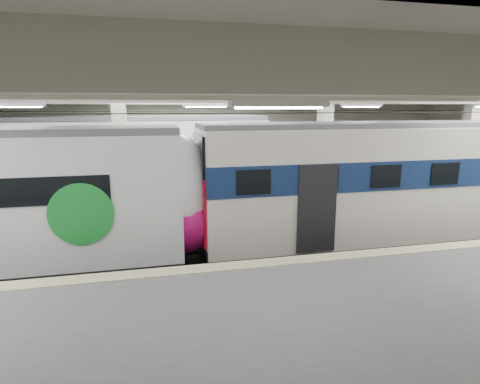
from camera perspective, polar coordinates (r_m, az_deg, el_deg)
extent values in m
cube|color=black|center=(13.34, -3.23, -9.74)|extent=(36.00, 24.00, 0.10)
cube|color=silver|center=(12.40, -3.55, 15.05)|extent=(36.00, 24.00, 0.20)
cube|color=beige|center=(22.41, -7.77, 6.47)|extent=(30.00, 0.10, 5.50)
cube|color=#545457|center=(7.48, 6.14, -23.63)|extent=(30.00, 7.00, 1.10)
cube|color=#BDB786|center=(9.95, -0.03, -10.34)|extent=(30.00, 0.50, 0.02)
cube|color=beige|center=(15.39, -16.43, 3.55)|extent=(0.50, 0.50, 5.50)
cube|color=beige|center=(16.92, 11.79, 4.52)|extent=(0.50, 0.50, 5.50)
cube|color=beige|center=(20.84, 29.61, 4.59)|extent=(0.50, 0.50, 5.50)
cube|color=beige|center=(12.39, -3.53, 13.66)|extent=(30.00, 18.00, 0.50)
cube|color=#59544C|center=(13.29, -3.24, -9.22)|extent=(30.00, 1.52, 0.16)
cube|color=#59544C|center=(18.47, -6.19, -3.12)|extent=(30.00, 1.52, 0.16)
cylinder|color=black|center=(12.39, -3.50, 11.12)|extent=(30.00, 0.03, 0.03)
cylinder|color=black|center=(17.83, -6.54, 11.36)|extent=(30.00, 0.03, 0.03)
cube|color=white|center=(10.42, -1.62, 12.16)|extent=(26.00, 8.40, 0.12)
ellipsoid|color=white|center=(12.51, -8.68, 0.00)|extent=(2.14, 2.65, 3.56)
ellipsoid|color=#B20E5F|center=(12.71, -8.03, -3.49)|extent=(2.27, 2.70, 2.18)
cylinder|color=#1A9231|center=(11.32, -21.65, -2.97)|extent=(1.68, 0.06, 1.68)
cube|color=silver|center=(14.89, 20.23, 1.51)|extent=(13.09, 2.87, 3.73)
cube|color=#12244F|center=(14.82, 20.36, 3.21)|extent=(13.13, 2.93, 0.91)
cube|color=#B30B20|center=(12.68, -5.74, -1.95)|extent=(0.08, 2.44, 2.05)
cube|color=black|center=(12.40, -5.89, 5.08)|extent=(0.08, 2.30, 1.34)
cube|color=#4C4C51|center=(14.68, 20.79, 8.98)|extent=(13.09, 2.24, 0.16)
cube|color=black|center=(15.36, 19.69, -5.89)|extent=(13.09, 2.01, 0.70)
cube|color=white|center=(17.99, -19.26, 3.45)|extent=(14.13, 3.11, 3.82)
cube|color=#1A9231|center=(17.93, -19.38, 5.03)|extent=(14.17, 3.17, 0.80)
cube|color=#4C4C51|center=(17.82, -19.72, 9.84)|extent=(14.12, 2.60, 0.16)
cube|color=black|center=(18.40, -18.81, -3.06)|extent=(14.13, 2.80, 0.60)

